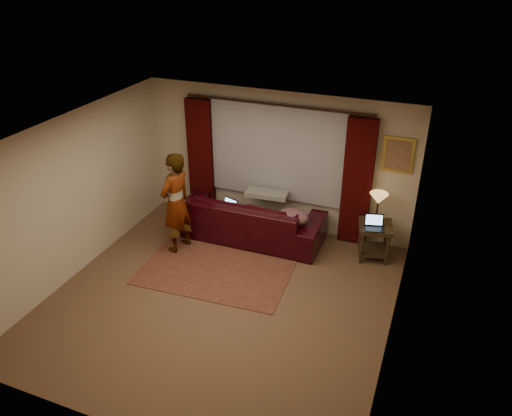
{
  "coord_description": "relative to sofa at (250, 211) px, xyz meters",
  "views": [
    {
      "loc": [
        2.73,
        -5.45,
        4.82
      ],
      "look_at": [
        0.1,
        1.2,
        1.0
      ],
      "focal_mm": 35.0,
      "sensor_mm": 36.0,
      "label": 1
    }
  ],
  "objects": [
    {
      "name": "picture_frame",
      "position": [
        2.38,
        0.61,
        1.21
      ],
      "size": [
        0.5,
        0.04,
        0.6
      ],
      "primitive_type": "cube",
      "color": "gold",
      "rests_on": "wall_back"
    },
    {
      "name": "floor",
      "position": [
        0.28,
        -1.86,
        -0.54
      ],
      "size": [
        5.0,
        5.0,
        0.01
      ],
      "primitive_type": "cube",
      "color": "brown",
      "rests_on": "ground"
    },
    {
      "name": "drape_right",
      "position": [
        1.78,
        0.53,
        0.64
      ],
      "size": [
        0.5,
        0.14,
        2.3
      ],
      "primitive_type": "cube",
      "color": "black",
      "rests_on": "floor"
    },
    {
      "name": "laptop_table",
      "position": [
        2.22,
        -0.01,
        0.22
      ],
      "size": [
        0.38,
        0.4,
        0.22
      ],
      "primitive_type": null,
      "rotation": [
        0.0,
        0.0,
        0.27
      ],
      "color": "black",
      "rests_on": "end_table"
    },
    {
      "name": "throw_blanket",
      "position": [
        0.21,
        0.29,
        0.53
      ],
      "size": [
        0.79,
        0.38,
        0.09
      ],
      "primitive_type": "cube",
      "rotation": [
        0.0,
        0.0,
        0.1
      ],
      "color": "gray",
      "rests_on": "sofa"
    },
    {
      "name": "person",
      "position": [
        -1.02,
        -0.83,
        0.37
      ],
      "size": [
        0.63,
        0.63,
        1.81
      ],
      "primitive_type": "imported",
      "rotation": [
        0.0,
        0.0,
        -1.79
      ],
      "color": "gray",
      "rests_on": "floor"
    },
    {
      "name": "curtain_rod",
      "position": [
        0.28,
        0.53,
        1.84
      ],
      "size": [
        0.04,
        0.04,
        3.4
      ],
      "primitive_type": "cylinder",
      "color": "#301E0E",
      "rests_on": "wall_back"
    },
    {
      "name": "ceiling",
      "position": [
        0.28,
        -1.86,
        2.06
      ],
      "size": [
        5.0,
        5.0,
        0.02
      ],
      "primitive_type": "cube",
      "color": "silver",
      "rests_on": "ground"
    },
    {
      "name": "wall_front",
      "position": [
        0.28,
        -4.36,
        0.76
      ],
      "size": [
        5.0,
        0.02,
        2.6
      ],
      "primitive_type": "cube",
      "color": "#C3B398",
      "rests_on": "ground"
    },
    {
      "name": "clothing_pile",
      "position": [
        0.85,
        -0.14,
        0.12
      ],
      "size": [
        0.65,
        0.56,
        0.24
      ],
      "primitive_type": "ellipsoid",
      "rotation": [
        0.0,
        0.0,
        0.27
      ],
      "color": "brown",
      "rests_on": "sofa"
    },
    {
      "name": "wall_left",
      "position": [
        -2.22,
        -1.86,
        0.76
      ],
      "size": [
        0.02,
        5.0,
        2.6
      ],
      "primitive_type": "cube",
      "color": "#C3B398",
      "rests_on": "ground"
    },
    {
      "name": "end_table",
      "position": [
        2.23,
        0.14,
        -0.22
      ],
      "size": [
        0.67,
        0.67,
        0.64
      ],
      "primitive_type": "cube",
      "rotation": [
        0.0,
        0.0,
        0.23
      ],
      "color": "black",
      "rests_on": "floor"
    },
    {
      "name": "laptop_sofa",
      "position": [
        -0.38,
        -0.19,
        0.11
      ],
      "size": [
        0.39,
        0.41,
        0.22
      ],
      "primitive_type": null,
      "rotation": [
        0.0,
        0.0,
        -0.31
      ],
      "color": "black",
      "rests_on": "sofa"
    },
    {
      "name": "area_rug",
      "position": [
        -0.12,
        -1.2,
        -0.53
      ],
      "size": [
        2.53,
        1.77,
        0.01
      ],
      "primitive_type": "cube",
      "rotation": [
        0.0,
        0.0,
        0.06
      ],
      "color": "brown",
      "rests_on": "floor"
    },
    {
      "name": "drape_left",
      "position": [
        -1.22,
        0.53,
        0.64
      ],
      "size": [
        0.5,
        0.14,
        2.3
      ],
      "primitive_type": "cube",
      "color": "black",
      "rests_on": "floor"
    },
    {
      "name": "sofa",
      "position": [
        0.0,
        0.0,
        0.0
      ],
      "size": [
        2.68,
        1.19,
        1.07
      ],
      "primitive_type": "imported",
      "rotation": [
        0.0,
        0.0,
        3.15
      ],
      "color": "black",
      "rests_on": "floor"
    },
    {
      "name": "wall_back",
      "position": [
        0.28,
        0.64,
        0.76
      ],
      "size": [
        5.0,
        0.02,
        2.6
      ],
      "primitive_type": "cube",
      "color": "#C3B398",
      "rests_on": "ground"
    },
    {
      "name": "sheer_curtain",
      "position": [
        0.28,
        0.58,
        0.96
      ],
      "size": [
        2.5,
        0.05,
        1.8
      ],
      "primitive_type": "cube",
      "color": "#96969D",
      "rests_on": "wall_back"
    },
    {
      "name": "wall_right",
      "position": [
        2.78,
        -1.86,
        0.76
      ],
      "size": [
        0.02,
        5.0,
        2.6
      ],
      "primitive_type": "cube",
      "color": "#C3B398",
      "rests_on": "ground"
    },
    {
      "name": "tiffany_lamp",
      "position": [
        2.19,
        0.33,
        0.35
      ],
      "size": [
        0.36,
        0.36,
        0.5
      ],
      "primitive_type": null,
      "rotation": [
        0.0,
        0.0,
        0.18
      ],
      "color": "#A07B3C",
      "rests_on": "end_table"
    }
  ]
}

